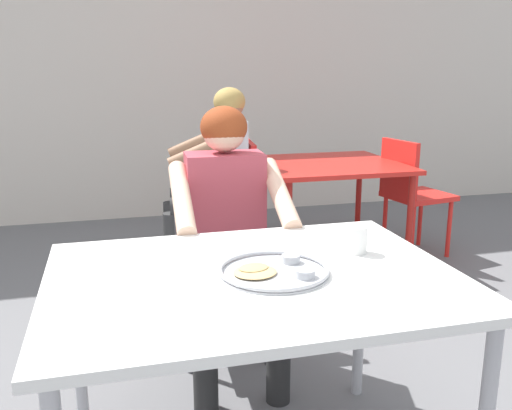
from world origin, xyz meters
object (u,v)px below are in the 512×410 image
Objects in this scene: table_background_red at (329,173)px; chair_red_right at (410,189)px; drinking_cup at (356,238)px; thali_tray at (274,270)px; diner_foreground at (228,220)px; patron_background at (216,164)px; chair_red_left at (235,198)px; table_foreground at (254,294)px; chair_foreground at (221,251)px.

table_background_red is 1.12× the size of chair_red_right.
chair_red_right is at bearing 55.20° from drinking_cup.
thali_tray is at bearing -116.32° from table_background_red.
diner_foreground is at bearing 88.50° from thali_tray.
thali_tray is at bearing -159.83° from drinking_cup.
thali_tray is 0.76m from diner_foreground.
diner_foreground is 2.01m from chair_red_right.
patron_background is (-0.11, 1.91, -0.06)m from drinking_cup.
table_background_red is 0.78× the size of patron_background.
chair_red_left reaches higher than drinking_cup.
table_foreground is 2.07m from chair_red_left.
chair_red_left reaches higher than chair_foreground.
table_background_red is at bearing -1.38° from chair_red_left.
patron_background reaches higher than chair_red_left.
chair_foreground reaches higher than table_background_red.
patron_background is at bearing -177.06° from chair_red_left.
chair_red_left is (0.01, 1.92, -0.30)m from drinking_cup.
chair_red_left is 1.28m from chair_red_right.
table_foreground reaches higher than table_background_red.
chair_red_left is at bearing 2.94° from patron_background.
thali_tray is at bearing -15.79° from table_foreground.
thali_tray reaches higher than table_background_red.
drinking_cup is 0.11× the size of chair_red_right.
patron_background is (0.27, 2.02, 0.06)m from table_foreground.
chair_foreground reaches higher than thali_tray.
thali_tray is 2.08m from chair_red_left.
diner_foreground reaches higher than table_background_red.
thali_tray is 2.26m from table_background_red.
table_background_red is at bearing -0.71° from patron_background.
table_foreground is 1.44× the size of chair_red_right.
chair_foreground is at bearing 87.99° from diner_foreground.
chair_red_right is (1.28, -0.07, 0.00)m from chair_red_left.
table_foreground is at bearing -117.84° from table_background_red.
thali_tray is at bearing -91.50° from diner_foreground.
chair_red_right reaches higher than table_foreground.
diner_foreground is (-0.30, 0.64, -0.08)m from drinking_cup.
chair_red_left is (0.31, 1.28, -0.21)m from diner_foreground.
table_background_red is at bearing 52.19° from diner_foreground.
drinking_cup is 0.11× the size of chair_red_left.
patron_background is at bearing 93.37° from drinking_cup.
table_background_red is (1.06, 2.01, -0.04)m from table_foreground.
diner_foreground reaches higher than thali_tray.
table_foreground is 2.58m from chair_red_right.
patron_background is (0.18, 1.05, 0.24)m from chair_foreground.
chair_foreground is at bearing 109.04° from drinking_cup.
table_foreground is at bearing -165.03° from drinking_cup.
table_foreground is at bearing -95.13° from chair_foreground.
chair_red_left reaches higher than thali_tray.
chair_red_right is 1.42m from patron_background.
table_background_red is 0.63m from chair_red_right.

